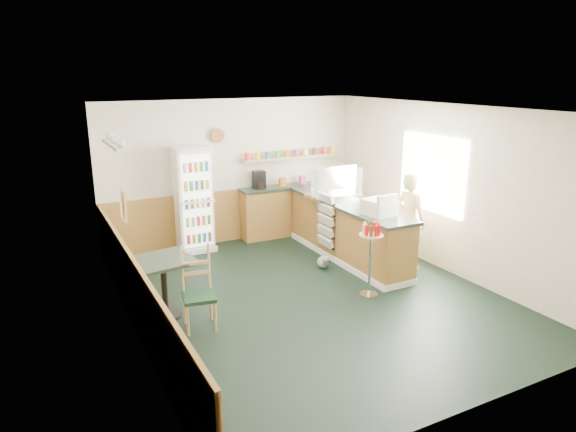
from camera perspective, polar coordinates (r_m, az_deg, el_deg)
ground at (r=7.63m, az=2.50°, el=-8.83°), size 6.00×6.00×0.00m
room_envelope at (r=7.66m, az=-1.56°, el=3.32°), size 5.04×6.02×2.72m
service_counter at (r=8.99m, az=6.62°, el=-1.92°), size 0.68×3.01×1.01m
back_counter at (r=10.31m, az=0.55°, el=1.01°), size 2.24×0.42×1.69m
drinks_fridge at (r=9.39m, az=-10.42°, el=1.81°), size 0.63×0.53×1.90m
display_case at (r=9.17m, az=5.09°, el=3.74°), size 0.94×0.49×0.53m
cash_register at (r=8.14m, az=10.10°, el=0.99°), size 0.47×0.49×0.25m
shopkeeper at (r=8.70m, az=13.44°, el=-0.48°), size 0.44×0.58×1.61m
condiment_stand at (r=7.47m, az=9.18°, el=-3.38°), size 0.35×0.35×1.09m
newspaper_rack at (r=8.85m, az=4.23°, el=-0.52°), size 0.10×0.48×0.95m
cafe_table at (r=6.98m, az=-13.66°, el=-6.53°), size 0.84×0.84×0.82m
cafe_chair at (r=6.68m, az=-10.15°, el=-7.54°), size 0.46×0.46×1.07m
dog_doorstop at (r=8.61m, az=3.95°, el=-5.10°), size 0.20×0.26×0.24m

